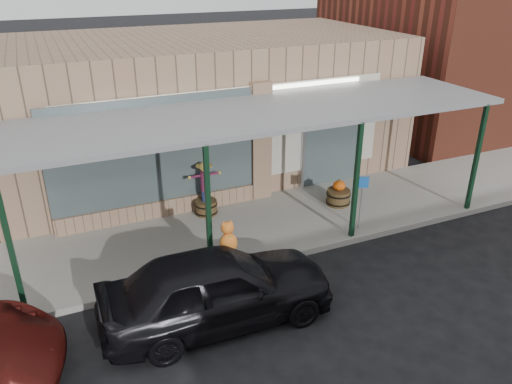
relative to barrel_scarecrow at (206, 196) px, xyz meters
name	(u,v)px	position (x,y,z in m)	size (l,w,h in m)	color
ground	(334,311)	(1.05, -4.68, -0.65)	(120.00, 120.00, 0.00)	black
sidewalk	(259,226)	(1.05, -1.08, -0.58)	(40.00, 3.20, 0.15)	gray
storefront	(200,106)	(1.05, 3.48, 1.44)	(12.00, 6.25, 4.20)	#8E7057
awning	(260,115)	(1.05, -1.12, 2.36)	(12.00, 3.00, 3.04)	slate
block_buildings_near	(246,42)	(3.06, 4.52, 3.11)	(61.00, 8.00, 8.00)	brown
barrel_scarecrow	(206,196)	(0.00, 0.00, 0.00)	(0.90, 0.69, 1.49)	brown
barrel_pumpkin	(338,195)	(3.49, -0.92, -0.24)	(0.71, 0.71, 0.75)	brown
handicap_sign	(362,196)	(3.23, -2.28, 0.40)	(0.28, 0.12, 1.39)	gray
parked_sedan	(217,287)	(-1.11, -4.00, 0.09)	(4.40, 2.00, 1.56)	black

